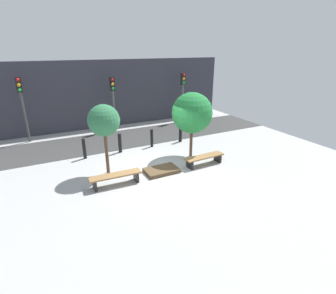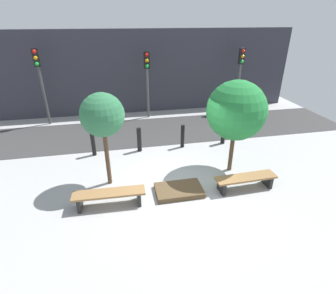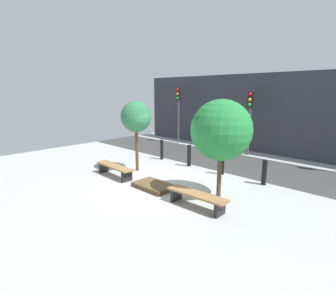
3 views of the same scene
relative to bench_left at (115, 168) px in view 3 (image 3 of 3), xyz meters
The scene contains 14 objects.
ground_plane 2.07m from the bench_left, ahead, with size 18.00×18.00×0.00m, color #A6A6A6.
road_strip 5.42m from the bench_left, 68.17° to the left, with size 18.00×3.24×0.01m, color #383838.
building_facade 8.54m from the bench_left, 76.05° to the left, with size 16.20×0.50×4.21m, color #33333D.
bench_left is the anchor object (origin of this frame).
bench_right 4.03m from the bench_left, ahead, with size 1.90×0.51×0.43m.
planter_bed 2.04m from the bench_left, ahead, with size 1.39×0.88×0.15m, color brown.
tree_behind_left_bench 2.23m from the bench_left, 90.00° to the left, with size 1.25×1.25×2.89m.
tree_behind_right_bench 4.55m from the bench_left, 15.75° to the left, with size 1.87×1.87×3.06m.
bollard_far_left 3.21m from the bench_left, 100.21° to the left, with size 0.15×0.15×0.97m, color black.
bollard_left 3.36m from the bench_left, 69.93° to the left, with size 0.17×0.17×0.95m, color black.
bollard_center 4.27m from the bench_left, 47.67° to the left, with size 0.15×0.15×0.93m, color black.
bollard_right 5.58m from the bench_left, 34.47° to the left, with size 0.17×0.17×0.91m, color black.
traffic_light_west 7.79m from the bench_left, 112.47° to the left, with size 0.28×0.27×3.50m.
traffic_light_mid_west 7.47m from the bench_left, 73.80° to the left, with size 0.28×0.27×3.25m.
Camera 3 is at (6.28, -5.95, 3.27)m, focal length 28.00 mm.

